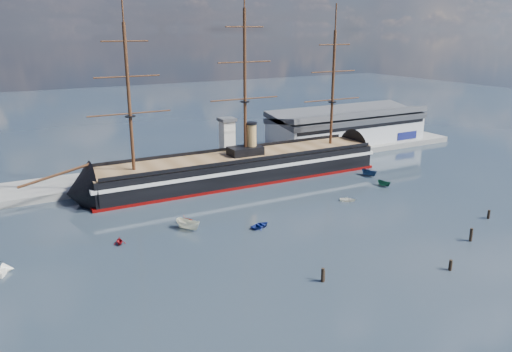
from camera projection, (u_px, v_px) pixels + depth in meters
ground at (272, 200)px, 134.41m from camera, size 600.00×600.00×0.00m
quay at (242, 165)px, 169.23m from camera, size 180.00×18.00×2.00m
warehouse at (347, 126)px, 192.82m from camera, size 63.00×21.00×11.60m
quay_tower at (227, 140)px, 160.68m from camera, size 5.00×5.00×15.00m
warship at (234, 168)px, 149.51m from camera, size 113.00×17.62×53.94m
motorboat_a at (188, 230)px, 114.11m from camera, size 8.09×6.09×3.07m
motorboat_b at (261, 227)px, 115.48m from camera, size 2.05×3.32×1.45m
motorboat_c at (384, 186)px, 145.82m from camera, size 5.43×2.81×2.07m
motorboat_d at (185, 223)px, 117.99m from camera, size 5.44×6.24×2.14m
motorboat_e at (348, 201)px, 133.18m from camera, size 2.55×2.77×1.26m
motorboat_f at (369, 176)px, 155.84m from camera, size 6.78×3.52×2.58m
motorboat_g at (120, 244)px, 106.46m from camera, size 4.98×2.74×1.73m
piling_near_left at (322, 282)px, 90.61m from camera, size 0.64×0.64×3.37m
piling_near_mid at (450, 270)px, 94.95m from camera, size 0.64×0.64×2.84m
piling_near_right at (470, 241)px, 108.00m from camera, size 0.64×0.64×3.69m
piling_far_right at (488, 219)px, 120.85m from camera, size 0.64×0.64×2.90m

